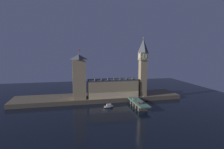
# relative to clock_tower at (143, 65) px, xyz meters

# --- Properties ---
(ground_plane) EXTENTS (400.00, 400.00, 0.00)m
(ground_plane) POSITION_rel_clock_tower_xyz_m (-57.91, -25.94, -46.48)
(ground_plane) COLOR black
(embankment) EXTENTS (220.00, 42.00, 5.40)m
(embankment) POSITION_rel_clock_tower_xyz_m (-57.91, 13.06, -43.78)
(embankment) COLOR brown
(embankment) RESTS_ON ground_plane
(parliament_hall) EXTENTS (64.97, 16.69, 28.23)m
(parliament_hall) POSITION_rel_clock_tower_xyz_m (-40.14, 2.71, -29.31)
(parliament_hall) COLOR tan
(parliament_hall) RESTS_ON embankment
(clock_tower) EXTENTS (10.99, 11.10, 77.49)m
(clock_tower) POSITION_rel_clock_tower_xyz_m (0.00, 0.00, 0.00)
(clock_tower) COLOR tan
(clock_tower) RESTS_ON embankment
(victoria_tower) EXTENTS (16.13, 16.13, 61.89)m
(victoria_tower) POSITION_rel_clock_tower_xyz_m (-83.74, 3.46, -13.02)
(victoria_tower) COLOR tan
(victoria_tower) RESTS_ON embankment
(bridge) EXTENTS (12.38, 46.00, 6.62)m
(bridge) POSITION_rel_clock_tower_xyz_m (-17.11, -30.94, -42.11)
(bridge) COLOR #4C7560
(bridge) RESTS_ON ground_plane
(car_northbound_lead) EXTENTS (1.98, 4.39, 1.37)m
(car_northbound_lead) POSITION_rel_clock_tower_xyz_m (-19.83, -20.95, -39.22)
(car_northbound_lead) COLOR white
(car_northbound_lead) RESTS_ON bridge
(car_northbound_trail) EXTENTS (1.86, 4.68, 1.44)m
(car_northbound_trail) POSITION_rel_clock_tower_xyz_m (-19.83, -40.61, -39.19)
(car_northbound_trail) COLOR red
(car_northbound_trail) RESTS_ON bridge
(car_southbound_lead) EXTENTS (2.03, 4.75, 1.36)m
(car_southbound_lead) POSITION_rel_clock_tower_xyz_m (-14.38, -39.05, -39.23)
(car_southbound_lead) COLOR black
(car_southbound_lead) RESTS_ON bridge
(street_lamp_near) EXTENTS (1.34, 0.60, 6.40)m
(street_lamp_near) POSITION_rel_clock_tower_xyz_m (-22.96, -45.66, -35.86)
(street_lamp_near) COLOR #2D3333
(street_lamp_near) RESTS_ON bridge
(street_lamp_mid) EXTENTS (1.34, 0.60, 6.30)m
(street_lamp_mid) POSITION_rel_clock_tower_xyz_m (-11.26, -30.94, -35.92)
(street_lamp_mid) COLOR #2D3333
(street_lamp_mid) RESTS_ON bridge
(boat_upstream) EXTENTS (11.84, 5.29, 4.44)m
(boat_upstream) POSITION_rel_clock_tower_xyz_m (-51.60, -26.22, -44.86)
(boat_upstream) COLOR #B2A893
(boat_upstream) RESTS_ON ground_plane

